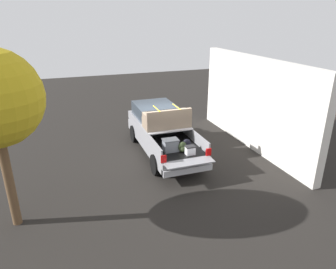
% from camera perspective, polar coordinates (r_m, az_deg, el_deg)
% --- Properties ---
extents(ground_plane, '(40.00, 40.00, 0.00)m').
position_cam_1_polar(ground_plane, '(13.83, -0.83, -3.40)').
color(ground_plane, black).
extents(pickup_truck, '(6.05, 2.06, 2.23)m').
position_cam_1_polar(pickup_truck, '(13.78, -1.36, 0.91)').
color(pickup_truck, gray).
rests_on(pickup_truck, ground_plane).
extents(building_facade, '(8.38, 0.36, 4.10)m').
position_cam_1_polar(building_facade, '(14.46, 15.61, 5.59)').
color(building_facade, silver).
rests_on(building_facade, ground_plane).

